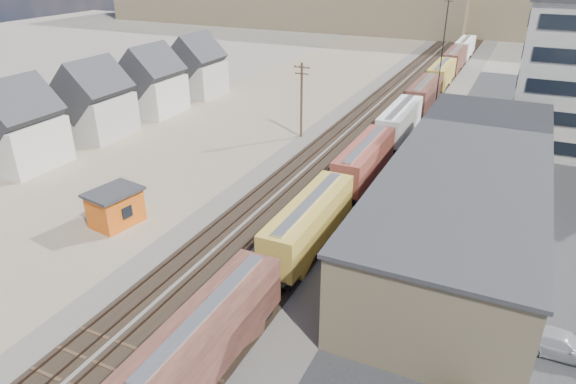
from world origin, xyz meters
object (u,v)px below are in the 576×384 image
at_px(maintenance_shed, 115,207).
at_px(utility_pole_north, 301,99).
at_px(freight_train, 413,106).
at_px(parked_car_silver, 560,344).

bearing_deg(maintenance_shed, utility_pole_north, 79.13).
height_order(freight_train, parked_car_silver, freight_train).
distance_m(utility_pole_north, parked_car_silver, 44.29).
bearing_deg(parked_car_silver, utility_pole_north, 44.73).
bearing_deg(utility_pole_north, maintenance_shed, -100.87).
xyz_separation_m(utility_pole_north, maintenance_shed, (-5.67, -29.50, -3.55)).
distance_m(freight_train, maintenance_shed, 44.93).
bearing_deg(utility_pole_north, freight_train, 43.48).
bearing_deg(freight_train, utility_pole_north, -136.52).
bearing_deg(parked_car_silver, maintenance_shed, 87.12).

